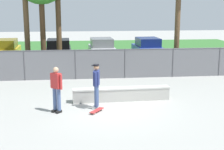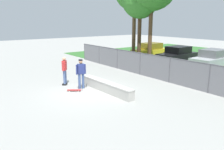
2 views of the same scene
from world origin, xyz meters
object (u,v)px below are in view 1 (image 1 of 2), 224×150
(concrete_ledge, at_px, (121,94))
(car_blue, at_px, (148,49))
(car_black, at_px, (58,51))
(bystander, at_px, (56,87))
(skateboarder, at_px, (96,84))
(skateboard, at_px, (97,110))
(car_silver, at_px, (102,49))
(car_yellow, at_px, (5,51))

(concrete_ledge, xyz_separation_m, car_blue, (3.59, 10.86, 0.54))
(car_black, bearing_deg, car_blue, 2.90)
(concrete_ledge, distance_m, bystander, 3.12)
(skateboarder, height_order, car_black, skateboarder)
(skateboarder, distance_m, skateboard, 1.07)
(car_blue, distance_m, bystander, 13.73)
(car_black, distance_m, car_silver, 3.29)
(bystander, bearing_deg, skateboarder, 11.33)
(car_silver, bearing_deg, skateboarder, -95.62)
(car_silver, distance_m, bystander, 12.61)
(car_black, height_order, bystander, bystander)
(skateboarder, bearing_deg, car_silver, 84.38)
(concrete_ledge, bearing_deg, bystander, -154.22)
(skateboard, distance_m, bystander, 1.82)
(car_black, relative_size, bystander, 2.34)
(car_blue, height_order, bystander, bystander)
(skateboard, distance_m, car_yellow, 13.74)
(car_blue, relative_size, bystander, 2.34)
(skateboard, bearing_deg, car_yellow, 115.74)
(car_yellow, bearing_deg, car_blue, -0.07)
(car_yellow, xyz_separation_m, car_silver, (7.16, 0.11, 0.00))
(skateboarder, distance_m, car_yellow, 13.30)
(car_silver, bearing_deg, car_yellow, -179.16)
(car_yellow, height_order, car_black, same)
(concrete_ledge, relative_size, skateboard, 5.64)
(skateboarder, bearing_deg, car_yellow, 116.73)
(car_blue, bearing_deg, car_black, -177.10)
(skateboarder, relative_size, bystander, 1.01)
(skateboard, bearing_deg, car_black, 99.70)
(concrete_ledge, distance_m, car_yellow, 13.02)
(concrete_ledge, xyz_separation_m, bystander, (-2.74, -1.32, 0.71))
(skateboarder, xyz_separation_m, skateboard, (-0.02, -0.48, -0.96))
(bystander, bearing_deg, car_yellow, 109.86)
(concrete_ledge, bearing_deg, car_blue, 71.73)
(car_black, relative_size, car_blue, 1.00)
(concrete_ledge, bearing_deg, car_black, 107.09)
(concrete_ledge, bearing_deg, car_silver, 89.89)
(skateboard, bearing_deg, car_silver, 84.48)
(car_yellow, height_order, car_blue, same)
(car_black, distance_m, bystander, 11.85)
(car_black, xyz_separation_m, car_silver, (3.25, 0.46, 0.00))
(concrete_ledge, xyz_separation_m, skateboard, (-1.18, -1.48, -0.23))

